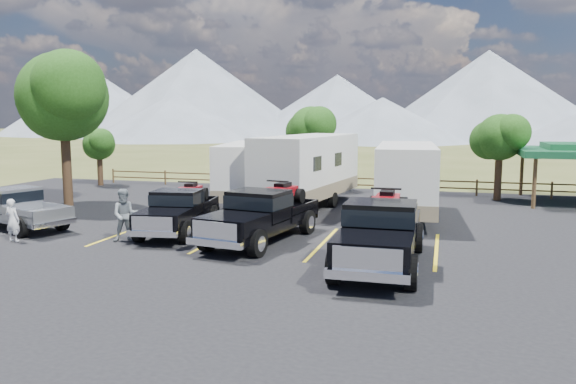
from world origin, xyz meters
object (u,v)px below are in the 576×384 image
(rig_right, at_px, (381,231))
(rig_center, at_px, (262,214))
(rig_left, at_px, (179,209))
(trailer_right, at_px, (406,180))
(person_a, at_px, (12,220))
(trailer_left, at_px, (248,172))
(pickup_silver, at_px, (16,208))
(trailer_center, at_px, (308,170))
(tree_big_nw, at_px, (63,97))
(person_b, at_px, (125,215))

(rig_right, bearing_deg, rig_center, 153.28)
(rig_left, bearing_deg, rig_center, -17.96)
(trailer_right, distance_m, person_a, 16.18)
(trailer_left, bearing_deg, pickup_silver, -136.63)
(trailer_center, distance_m, trailer_right, 5.40)
(rig_center, bearing_deg, tree_big_nw, 166.85)
(person_a, bearing_deg, trailer_center, -125.79)
(rig_center, xyz_separation_m, trailer_left, (-3.63, 8.56, 0.63))
(trailer_left, xyz_separation_m, person_a, (-5.22, -11.08, -0.87))
(trailer_center, bearing_deg, tree_big_nw, -157.72)
(tree_big_nw, bearing_deg, trailer_right, 3.34)
(rig_left, xyz_separation_m, person_a, (-5.15, -3.19, -0.13))
(tree_big_nw, relative_size, rig_center, 1.18)
(tree_big_nw, height_order, person_b, tree_big_nw)
(tree_big_nw, bearing_deg, person_a, -65.84)
(trailer_left, relative_size, pickup_silver, 1.56)
(rig_right, xyz_separation_m, trailer_left, (-8.22, 10.82, 0.57))
(trailer_center, height_order, person_b, trailer_center)
(trailer_right, relative_size, pickup_silver, 1.63)
(rig_right, xyz_separation_m, trailer_center, (-4.88, 10.43, 0.80))
(pickup_silver, relative_size, person_b, 3.01)
(tree_big_nw, xyz_separation_m, rig_left, (8.63, -4.56, -4.64))
(trailer_left, relative_size, person_a, 5.78)
(trailer_left, relative_size, trailer_center, 0.88)
(trailer_right, bearing_deg, trailer_left, 160.42)
(trailer_center, bearing_deg, rig_left, -105.87)
(rig_left, height_order, person_a, rig_left)
(pickup_silver, bearing_deg, rig_center, 112.41)
(rig_left, height_order, trailer_left, trailer_left)
(person_b, bearing_deg, trailer_left, 56.19)
(trailer_left, relative_size, person_b, 4.69)
(rig_left, bearing_deg, trailer_right, 25.70)
(rig_center, xyz_separation_m, person_b, (-4.83, -1.42, -0.05))
(rig_left, relative_size, trailer_center, 0.57)
(pickup_silver, bearing_deg, tree_big_nw, -142.29)
(trailer_center, bearing_deg, trailer_right, -12.62)
(trailer_center, height_order, pickup_silver, trailer_center)
(rig_right, bearing_deg, trailer_right, 88.41)
(rig_left, relative_size, person_b, 3.02)
(trailer_left, bearing_deg, person_b, -106.79)
(trailer_left, xyz_separation_m, trailer_center, (3.34, -0.39, 0.23))
(trailer_left, bearing_deg, trailer_right, -25.55)
(trailer_left, distance_m, person_a, 12.28)
(rig_center, distance_m, pickup_silver, 10.43)
(tree_big_nw, height_order, person_a, tree_big_nw)
(rig_center, distance_m, rig_right, 5.12)
(rig_left, height_order, rig_center, rig_center)
(trailer_left, distance_m, trailer_right, 8.69)
(pickup_silver, bearing_deg, rig_left, 119.66)
(trailer_center, relative_size, pickup_silver, 1.77)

